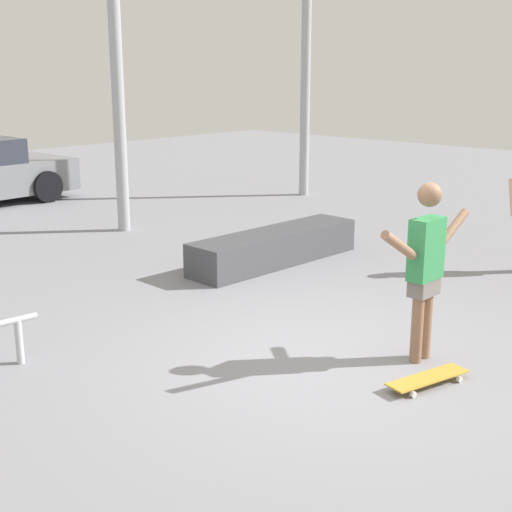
# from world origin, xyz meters

# --- Properties ---
(ground_plane) EXTENTS (36.00, 36.00, 0.00)m
(ground_plane) POSITION_xyz_m (0.00, 0.00, 0.00)
(ground_plane) COLOR gray
(skateboarder) EXTENTS (1.39, 0.22, 1.67)m
(skateboarder) POSITION_xyz_m (0.59, -0.57, 0.94)
(skateboarder) COLOR #8C664C
(skateboarder) RESTS_ON ground_plane
(skateboard) EXTENTS (0.84, 0.40, 0.08)m
(skateboard) POSITION_xyz_m (0.14, -0.91, 0.06)
(skateboard) COLOR gold
(skateboard) RESTS_ON ground_plane
(grind_box) EXTENTS (2.78, 0.74, 0.46)m
(grind_box) POSITION_xyz_m (2.22, 2.68, 0.23)
(grind_box) COLOR #47474C
(grind_box) RESTS_ON ground_plane
(canopy_support_right) EXTENTS (4.94, 0.20, 5.69)m
(canopy_support_right) POSITION_xyz_m (4.41, 5.91, 3.43)
(canopy_support_right) COLOR #A5A8AD
(canopy_support_right) RESTS_ON ground_plane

